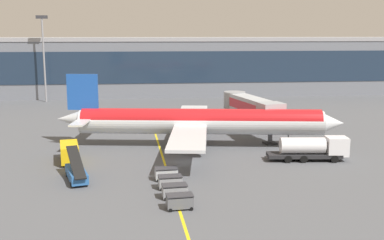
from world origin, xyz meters
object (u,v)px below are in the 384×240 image
fuel_tanker (313,148)px  baggage_cart_2 (170,182)px  baggage_cart_0 (180,201)px  baggage_cart_3 (166,173)px  main_airliner (199,121)px  lavatory_truck (69,152)px  belt_loader (76,173)px  baggage_cart_1 (175,191)px

fuel_tanker → baggage_cart_2: fuel_tanker is taller
baggage_cart_0 → baggage_cart_2: size_ratio=1.00×
baggage_cart_2 → baggage_cart_3: same height
main_airliner → baggage_cart_0: main_airliner is taller
lavatory_truck → baggage_cart_0: bearing=-54.8°
belt_loader → baggage_cart_2: 11.48m
main_airliner → baggage_cart_3: main_airliner is taller
lavatory_truck → baggage_cart_1: 20.49m
baggage_cart_2 → baggage_cart_3: bearing=94.9°
belt_loader → baggage_cart_3: (10.51, -0.74, -0.21)m
baggage_cart_1 → baggage_cart_3: (-0.55, 6.38, 0.00)m
main_airliner → belt_loader: size_ratio=6.24×
main_airliner → baggage_cart_1: bearing=-103.2°
baggage_cart_0 → baggage_cart_2: 6.40m
lavatory_truck → baggage_cart_3: bearing=-36.8°
lavatory_truck → baggage_cart_3: size_ratio=2.20×
baggage_cart_3 → main_airliner: bearing=70.3°
baggage_cart_1 → lavatory_truck: bearing=129.7°
baggage_cart_2 → baggage_cart_0: bearing=-85.1°
fuel_tanker → baggage_cart_1: fuel_tanker is taller
baggage_cart_3 → baggage_cart_1: bearing=-85.1°
baggage_cart_0 → main_airliner: bearing=79.0°
main_airliner → belt_loader: main_airliner is taller
baggage_cart_3 → lavatory_truck: bearing=143.2°
belt_loader → baggage_cart_3: bearing=-4.0°
lavatory_truck → baggage_cart_0: size_ratio=2.20×
main_airliner → fuel_tanker: bearing=-34.3°
lavatory_truck → baggage_cart_3: (12.54, -9.38, -0.64)m
lavatory_truck → baggage_cart_2: 17.95m
lavatory_truck → belt_loader: bearing=-76.8°
lavatory_truck → baggage_cart_0: lavatory_truck is taller
lavatory_truck → belt_loader: size_ratio=0.87×
main_airliner → belt_loader: (-16.38, -15.65, -2.90)m
belt_loader → baggage_cart_1: bearing=-32.8°
belt_loader → baggage_cart_0: belt_loader is taller
fuel_tanker → baggage_cart_2: size_ratio=3.96×
baggage_cart_1 → baggage_cart_3: same height
baggage_cart_0 → baggage_cart_1: bearing=94.9°
baggage_cart_0 → baggage_cart_1: 3.20m
belt_loader → baggage_cart_0: size_ratio=2.52×
fuel_tanker → baggage_cart_3: size_ratio=3.96×
fuel_tanker → baggage_cart_3: bearing=-162.1°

